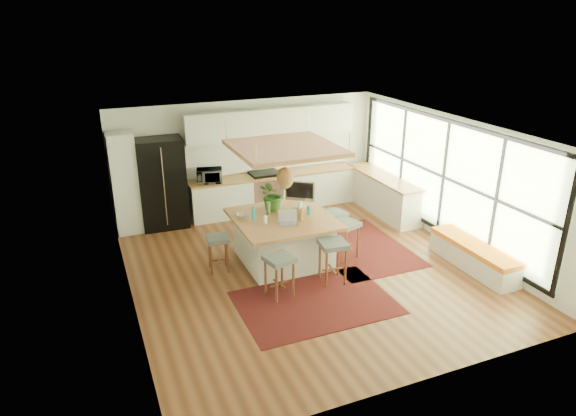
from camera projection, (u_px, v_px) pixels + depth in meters
name	position (u px, v px, depth m)	size (l,w,h in m)	color
floor	(307.00, 268.00, 9.84)	(7.00, 7.00, 0.00)	#572D19
ceiling	(310.00, 130.00, 8.86)	(7.00, 7.00, 0.00)	white
wall_back	(248.00, 156.00, 12.36)	(6.50, 6.50, 0.00)	silver
wall_front	(426.00, 295.00, 6.34)	(6.50, 6.50, 0.00)	silver
wall_left	(125.00, 230.00, 8.19)	(7.00, 7.00, 0.00)	silver
wall_right	(452.00, 182.00, 10.51)	(7.00, 7.00, 0.00)	silver
window_wall	(451.00, 179.00, 10.48)	(0.10, 6.20, 2.60)	black
pantry	(125.00, 183.00, 11.11)	(0.55, 0.60, 2.25)	silver
back_counter_base	(274.00, 192.00, 12.61)	(4.20, 0.60, 0.88)	silver
back_counter_top	(274.00, 175.00, 12.45)	(4.24, 0.64, 0.05)	#9B6237
backsplash	(270.00, 154.00, 12.54)	(4.20, 0.02, 0.80)	white
upper_cabinets	(272.00, 123.00, 12.11)	(4.20, 0.34, 0.70)	silver
range	(265.00, 191.00, 12.50)	(0.76, 0.62, 1.00)	#A5A5AA
right_counter_base	(383.00, 195.00, 12.45)	(0.60, 2.50, 0.88)	silver
right_counter_top	(384.00, 177.00, 12.28)	(0.64, 2.54, 0.05)	#9B6237
window_bench	(474.00, 256.00, 9.77)	(0.52, 2.00, 0.50)	silver
ceiling_panel	(285.00, 162.00, 9.33)	(1.86, 1.86, 0.80)	#9B6237
rug_near	(315.00, 302.00, 8.68)	(2.60, 1.80, 0.01)	black
rug_right	(359.00, 247.00, 10.70)	(1.80, 2.60, 0.01)	black
fridge	(162.00, 187.00, 11.49)	(1.02, 0.80, 2.05)	black
island	(283.00, 239.00, 9.98)	(1.85, 1.85, 0.93)	#9B6237
stool_near_left	(279.00, 278.00, 8.76)	(0.45, 0.45, 0.77)	#51595A
stool_near_right	(332.00, 264.00, 9.24)	(0.47, 0.47, 0.80)	#51595A
stool_right_front	(345.00, 241.00, 10.15)	(0.46, 0.46, 0.77)	#51595A
stool_right_back	(334.00, 228.00, 10.77)	(0.43, 0.43, 0.72)	#51595A
stool_left_side	(218.00, 253.00, 9.65)	(0.41, 0.41, 0.70)	#51595A
laptop	(288.00, 218.00, 9.46)	(0.35, 0.37, 0.26)	#A5A5AA
monitor	(300.00, 195.00, 10.22)	(0.61, 0.22, 0.56)	#A5A5AA
microwave	(209.00, 174.00, 11.75)	(0.58, 0.32, 0.39)	#A5A5AA
island_plant	(273.00, 197.00, 10.13)	(0.59, 0.66, 0.51)	#1E4C19
island_bowl	(242.00, 215.00, 9.84)	(0.21, 0.21, 0.05)	white
island_bottle_0	(254.00, 215.00, 9.66)	(0.07, 0.07, 0.19)	teal
island_bottle_1	(266.00, 219.00, 9.50)	(0.07, 0.07, 0.19)	white
island_bottle_2	(301.00, 216.00, 9.61)	(0.07, 0.07, 0.19)	#A76837
island_bottle_3	(298.00, 209.00, 9.94)	(0.07, 0.07, 0.19)	white
island_bottle_4	(268.00, 210.00, 9.92)	(0.07, 0.07, 0.19)	#51844F
island_bottle_5	(309.00, 211.00, 9.87)	(0.07, 0.07, 0.19)	teal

